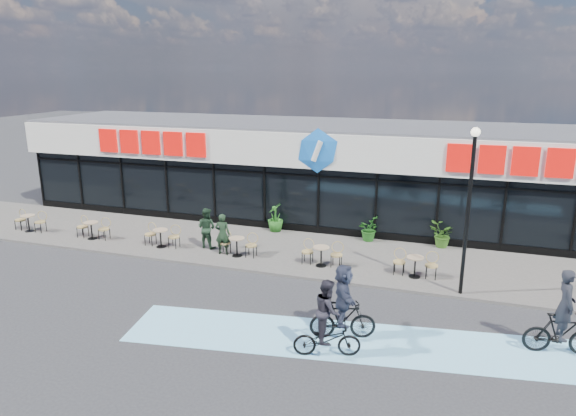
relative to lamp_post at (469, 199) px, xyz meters
The scene contains 19 objects.
ground 7.21m from the lamp_post, 159.04° to the right, with size 120.00×120.00×0.00m, color #28282B.
sidewalk 7.16m from the lamp_post, 159.88° to the left, with size 44.00×5.00×0.10m, color #5A5550.
bike_lane 5.39m from the lamp_post, 117.82° to the right, with size 14.00×2.20×0.01m, color #7CC7EB.
building 9.75m from the lamp_post, 128.21° to the left, with size 30.60×6.57×4.75m.
lamp_post is the anchor object (origin of this frame).
bistro_set_0 18.56m from the lamp_post, behind, with size 1.54×0.62×0.90m.
bistro_set_1 15.25m from the lamp_post, behind, with size 1.54×0.62×0.90m.
bistro_set_2 11.97m from the lamp_post, behind, with size 1.54×0.62×0.90m.
bistro_set_3 8.74m from the lamp_post, behind, with size 1.54×0.62×0.90m.
bistro_set_4 5.68m from the lamp_post, 168.42° to the left, with size 1.54×0.62×0.90m.
bistro_set_5 3.27m from the lamp_post, 146.77° to the left, with size 1.54×0.62×0.90m.
potted_plant_left 9.36m from the lamp_post, 151.07° to the left, with size 0.70×0.70×1.26m, color #1F5718.
potted_plant_mid 6.32m from the lamp_post, 130.66° to the left, with size 0.92×0.80×1.02m, color #1E5819.
potted_plant_right 5.19m from the lamp_post, 100.00° to the left, with size 0.94×0.81×1.04m, color #315C1A.
patron_left 9.23m from the lamp_post, behind, with size 0.60×0.39×1.63m, color black.
patron_right 10.18m from the lamp_post, behind, with size 0.80×0.63×1.66m, color #1B301E.
cyclist_a 5.41m from the lamp_post, 128.84° to the right, with size 1.87×1.65×2.15m.
cyclist_b 4.46m from the lamp_post, 49.74° to the right, with size 1.91×0.78×2.32m.
cyclist_c 6.30m from the lamp_post, 124.16° to the right, with size 1.83×1.07×2.09m.
Camera 1 is at (5.43, -13.98, 7.14)m, focal length 32.00 mm.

